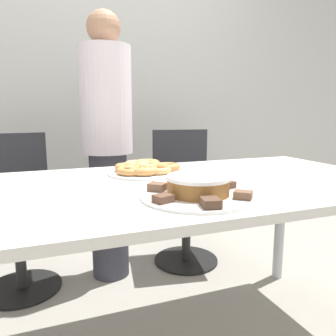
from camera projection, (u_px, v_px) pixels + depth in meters
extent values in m
cube|color=beige|center=(95.00, 77.00, 2.60)|extent=(8.00, 0.05, 2.60)
cube|color=silver|center=(161.00, 187.00, 1.25)|extent=(1.95, 0.92, 0.03)
cylinder|color=silver|center=(280.00, 221.00, 2.01)|extent=(0.06, 0.06, 0.73)
cylinder|color=#383842|center=(110.00, 215.00, 2.04)|extent=(0.23, 0.23, 0.78)
cylinder|color=silver|center=(106.00, 101.00, 1.92)|extent=(0.30, 0.30, 0.62)
sphere|color=#A87A5B|center=(104.00, 27.00, 1.85)|extent=(0.19, 0.19, 0.19)
cylinder|color=black|center=(23.00, 288.00, 1.92)|extent=(0.44, 0.44, 0.01)
cylinder|color=#262626|center=(20.00, 252.00, 1.88)|extent=(0.06, 0.06, 0.43)
cube|color=#2D2D33|center=(17.00, 213.00, 1.84)|extent=(0.48, 0.48, 0.04)
cube|color=#2D2D33|center=(12.00, 168.00, 1.98)|extent=(0.40, 0.07, 0.42)
cylinder|color=black|center=(186.00, 260.00, 2.29)|extent=(0.44, 0.44, 0.01)
cylinder|color=#262626|center=(186.00, 230.00, 2.25)|extent=(0.06, 0.06, 0.43)
cube|color=#2D2D33|center=(187.00, 197.00, 2.21)|extent=(0.51, 0.51, 0.04)
cube|color=#2D2D33|center=(180.00, 159.00, 2.37)|extent=(0.40, 0.10, 0.42)
cylinder|color=white|center=(198.00, 196.00, 1.04)|extent=(0.37, 0.37, 0.01)
cylinder|color=white|center=(147.00, 172.00, 1.46)|extent=(0.35, 0.35, 0.01)
cylinder|color=brown|center=(198.00, 187.00, 1.04)|extent=(0.20, 0.20, 0.05)
cylinder|color=white|center=(198.00, 177.00, 1.03)|extent=(0.20, 0.20, 0.01)
cube|color=brown|center=(157.00, 187.00, 1.09)|extent=(0.07, 0.07, 0.03)
cube|color=brown|center=(163.00, 198.00, 0.95)|extent=(0.06, 0.06, 0.02)
cube|color=#513828|center=(211.00, 203.00, 0.90)|extent=(0.06, 0.07, 0.03)
cube|color=brown|center=(243.00, 195.00, 0.99)|extent=(0.07, 0.07, 0.02)
cube|color=#513828|center=(227.00, 185.00, 1.13)|extent=(0.06, 0.05, 0.02)
cube|color=brown|center=(188.00, 181.00, 1.18)|extent=(0.05, 0.05, 0.03)
torus|color=#D18E4C|center=(146.00, 167.00, 1.45)|extent=(0.12, 0.12, 0.04)
torus|color=#C68447|center=(168.00, 167.00, 1.45)|extent=(0.11, 0.11, 0.04)
torus|color=tan|center=(157.00, 167.00, 1.49)|extent=(0.11, 0.11, 0.03)
torus|color=tan|center=(147.00, 164.00, 1.53)|extent=(0.12, 0.12, 0.04)
torus|color=#E5AD66|center=(138.00, 165.00, 1.50)|extent=(0.13, 0.13, 0.04)
torus|color=#D18E4C|center=(127.00, 167.00, 1.45)|extent=(0.11, 0.11, 0.03)
torus|color=#D18E4C|center=(131.00, 171.00, 1.38)|extent=(0.12, 0.12, 0.03)
torus|color=#D18E4C|center=(143.00, 170.00, 1.38)|extent=(0.12, 0.12, 0.03)
torus|color=#E5AD66|center=(158.00, 170.00, 1.40)|extent=(0.12, 0.12, 0.03)
cube|color=white|center=(297.00, 174.00, 1.43)|extent=(0.17, 0.14, 0.01)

